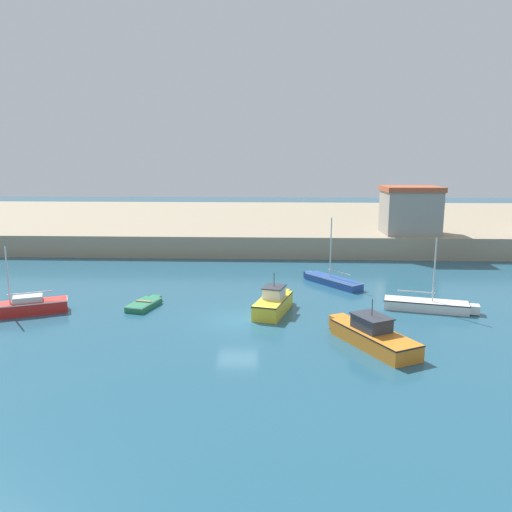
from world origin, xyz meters
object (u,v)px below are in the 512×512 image
(dinghy_green_2, at_px, (145,304))
(motorboat_yellow_3, at_px, (274,303))
(sailboat_red_4, at_px, (17,307))
(sailboat_blue_0, at_px, (332,280))
(motorboat_orange_5, at_px, (372,335))
(sailboat_white_1, at_px, (428,305))
(harbor_shed_mid_row, at_px, (410,210))

(dinghy_green_2, distance_m, motorboat_yellow_3, 8.72)
(motorboat_yellow_3, bearing_deg, sailboat_red_4, -175.54)
(sailboat_blue_0, distance_m, sailboat_red_4, 22.64)
(dinghy_green_2, distance_m, motorboat_orange_5, 15.35)
(sailboat_white_1, bearing_deg, harbor_shed_mid_row, 79.46)
(sailboat_red_4, bearing_deg, motorboat_orange_5, -11.53)
(sailboat_white_1, distance_m, motorboat_yellow_3, 10.16)
(sailboat_blue_0, height_order, dinghy_green_2, sailboat_blue_0)
(motorboat_yellow_3, bearing_deg, dinghy_green_2, 175.18)
(dinghy_green_2, distance_m, harbor_shed_mid_row, 30.26)
(sailboat_red_4, bearing_deg, motorboat_yellow_3, 4.46)
(harbor_shed_mid_row, bearing_deg, motorboat_yellow_3, -123.92)
(sailboat_white_1, xyz_separation_m, dinghy_green_2, (-18.80, -0.07, -0.15))
(sailboat_blue_0, height_order, harbor_shed_mid_row, harbor_shed_mid_row)
(sailboat_white_1, height_order, motorboat_orange_5, sailboat_white_1)
(sailboat_blue_0, bearing_deg, sailboat_red_4, -157.61)
(sailboat_white_1, distance_m, motorboat_orange_5, 8.11)
(sailboat_blue_0, distance_m, dinghy_green_2, 14.81)
(motorboat_yellow_3, relative_size, sailboat_red_4, 0.81)
(motorboat_orange_5, bearing_deg, harbor_shed_mid_row, 71.96)
(sailboat_blue_0, bearing_deg, dinghy_green_2, -153.44)
(dinghy_green_2, bearing_deg, motorboat_yellow_3, -4.82)
(sailboat_white_1, bearing_deg, motorboat_yellow_3, -175.49)
(motorboat_yellow_3, bearing_deg, sailboat_white_1, 4.51)
(dinghy_green_2, bearing_deg, harbor_shed_mid_row, 41.35)
(dinghy_green_2, distance_m, sailboat_red_4, 7.95)
(harbor_shed_mid_row, bearing_deg, dinghy_green_2, -138.65)
(sailboat_white_1, distance_m, dinghy_green_2, 18.80)
(sailboat_blue_0, bearing_deg, sailboat_white_1, -49.69)
(sailboat_white_1, height_order, dinghy_green_2, sailboat_white_1)
(sailboat_white_1, height_order, sailboat_red_4, sailboat_white_1)
(sailboat_blue_0, distance_m, motorboat_yellow_3, 8.66)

